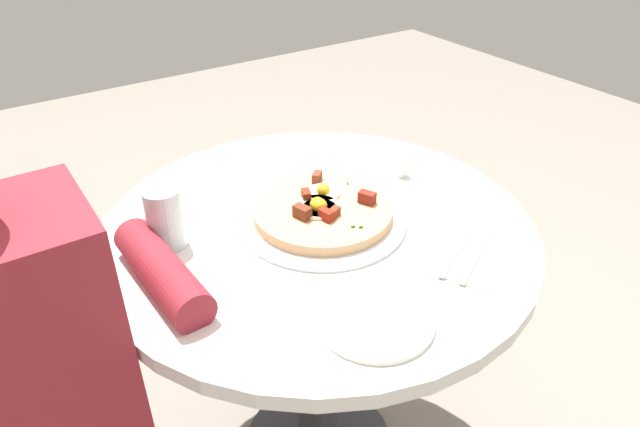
{
  "coord_description": "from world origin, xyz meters",
  "views": [
    {
      "loc": [
        -0.51,
        -0.78,
        1.33
      ],
      "look_at": [
        0.01,
        0.0,
        0.73
      ],
      "focal_mm": 31.89,
      "sensor_mm": 36.0,
      "label": 1
    }
  ],
  "objects_px": {
    "bread_plate": "(375,318)",
    "salt_shaker": "(402,166)",
    "fork": "(476,255)",
    "breakfast_pizza": "(322,210)",
    "dining_table": "(318,289)",
    "pizza_plate": "(323,218)",
    "water_glass": "(165,218)",
    "knife": "(457,249)"
  },
  "relations": [
    {
      "from": "bread_plate",
      "to": "salt_shaker",
      "type": "xyz_separation_m",
      "value": [
        0.34,
        0.34,
        0.02
      ]
    },
    {
      "from": "fork",
      "to": "salt_shaker",
      "type": "xyz_separation_m",
      "value": [
        0.09,
        0.31,
        0.02
      ]
    },
    {
      "from": "breakfast_pizza",
      "to": "dining_table",
      "type": "bearing_deg",
      "value": -175.92
    },
    {
      "from": "pizza_plate",
      "to": "water_glass",
      "type": "xyz_separation_m",
      "value": [
        -0.28,
        0.09,
        0.05
      ]
    },
    {
      "from": "bread_plate",
      "to": "salt_shaker",
      "type": "relative_size",
      "value": 4.03
    },
    {
      "from": "dining_table",
      "to": "knife",
      "type": "xyz_separation_m",
      "value": [
        0.16,
        -0.22,
        0.17
      ]
    },
    {
      "from": "water_glass",
      "to": "breakfast_pizza",
      "type": "bearing_deg",
      "value": -18.39
    },
    {
      "from": "pizza_plate",
      "to": "bread_plate",
      "type": "bearing_deg",
      "value": -107.92
    },
    {
      "from": "bread_plate",
      "to": "knife",
      "type": "distance_m",
      "value": 0.24
    },
    {
      "from": "salt_shaker",
      "to": "dining_table",
      "type": "bearing_deg",
      "value": -167.83
    },
    {
      "from": "fork",
      "to": "knife",
      "type": "xyz_separation_m",
      "value": [
        -0.02,
        0.03,
        0.0
      ]
    },
    {
      "from": "breakfast_pizza",
      "to": "fork",
      "type": "bearing_deg",
      "value": -57.61
    },
    {
      "from": "breakfast_pizza",
      "to": "fork",
      "type": "relative_size",
      "value": 1.51
    },
    {
      "from": "breakfast_pizza",
      "to": "salt_shaker",
      "type": "relative_size",
      "value": 5.86
    },
    {
      "from": "breakfast_pizza",
      "to": "water_glass",
      "type": "distance_m",
      "value": 0.3
    },
    {
      "from": "breakfast_pizza",
      "to": "bread_plate",
      "type": "xyz_separation_m",
      "value": [
        -0.09,
        -0.28,
        -0.02
      ]
    },
    {
      "from": "knife",
      "to": "salt_shaker",
      "type": "bearing_deg",
      "value": 41.3
    },
    {
      "from": "water_glass",
      "to": "dining_table",
      "type": "bearing_deg",
      "value": -19.35
    },
    {
      "from": "breakfast_pizza",
      "to": "bread_plate",
      "type": "distance_m",
      "value": 0.3
    },
    {
      "from": "dining_table",
      "to": "water_glass",
      "type": "height_order",
      "value": "water_glass"
    },
    {
      "from": "dining_table",
      "to": "pizza_plate",
      "type": "relative_size",
      "value": 2.59
    },
    {
      "from": "pizza_plate",
      "to": "salt_shaker",
      "type": "xyz_separation_m",
      "value": [
        0.25,
        0.06,
        0.02
      ]
    },
    {
      "from": "dining_table",
      "to": "breakfast_pizza",
      "type": "relative_size",
      "value": 3.13
    },
    {
      "from": "dining_table",
      "to": "salt_shaker",
      "type": "xyz_separation_m",
      "value": [
        0.27,
        0.06,
        0.19
      ]
    },
    {
      "from": "dining_table",
      "to": "salt_shaker",
      "type": "distance_m",
      "value": 0.33
    },
    {
      "from": "salt_shaker",
      "to": "fork",
      "type": "bearing_deg",
      "value": -106.41
    },
    {
      "from": "breakfast_pizza",
      "to": "fork",
      "type": "height_order",
      "value": "breakfast_pizza"
    },
    {
      "from": "pizza_plate",
      "to": "fork",
      "type": "distance_m",
      "value": 0.3
    },
    {
      "from": "breakfast_pizza",
      "to": "knife",
      "type": "bearing_deg",
      "value": -56.94
    },
    {
      "from": "dining_table",
      "to": "breakfast_pizza",
      "type": "bearing_deg",
      "value": 4.08
    },
    {
      "from": "knife",
      "to": "water_glass",
      "type": "bearing_deg",
      "value": 115.91
    },
    {
      "from": "pizza_plate",
      "to": "water_glass",
      "type": "height_order",
      "value": "water_glass"
    },
    {
      "from": "breakfast_pizza",
      "to": "fork",
      "type": "distance_m",
      "value": 0.3
    },
    {
      "from": "fork",
      "to": "water_glass",
      "type": "distance_m",
      "value": 0.57
    },
    {
      "from": "knife",
      "to": "dining_table",
      "type": "bearing_deg",
      "value": 97.84
    },
    {
      "from": "water_glass",
      "to": "salt_shaker",
      "type": "relative_size",
      "value": 2.53
    },
    {
      "from": "fork",
      "to": "knife",
      "type": "distance_m",
      "value": 0.04
    },
    {
      "from": "dining_table",
      "to": "bread_plate",
      "type": "bearing_deg",
      "value": -105.64
    },
    {
      "from": "knife",
      "to": "fork",
      "type": "bearing_deg",
      "value": -90.0
    },
    {
      "from": "pizza_plate",
      "to": "knife",
      "type": "relative_size",
      "value": 1.83
    },
    {
      "from": "pizza_plate",
      "to": "fork",
      "type": "bearing_deg",
      "value": -57.53
    },
    {
      "from": "breakfast_pizza",
      "to": "salt_shaker",
      "type": "bearing_deg",
      "value": 12.55
    }
  ]
}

